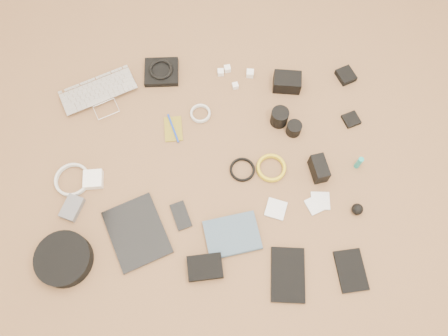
{
  "coord_description": "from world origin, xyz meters",
  "views": [
    {
      "loc": [
        0.02,
        -0.69,
        1.76
      ],
      "look_at": [
        0.05,
        -0.01,
        0.02
      ],
      "focal_mm": 35.0,
      "sensor_mm": 36.0,
      "label": 1
    }
  ],
  "objects_px": {
    "phone": "(181,216)",
    "paperback": "(237,255)",
    "tablet": "(137,232)",
    "headphone_case": "(64,259)",
    "laptop": "(102,99)",
    "dslr_camera": "(287,82)"
  },
  "relations": [
    {
      "from": "dslr_camera",
      "to": "phone",
      "type": "xyz_separation_m",
      "value": [
        -0.5,
        -0.6,
        -0.03
      ]
    },
    {
      "from": "laptop",
      "to": "tablet",
      "type": "xyz_separation_m",
      "value": [
        0.17,
        -0.63,
        -0.01
      ]
    },
    {
      "from": "tablet",
      "to": "headphone_case",
      "type": "height_order",
      "value": "headphone_case"
    },
    {
      "from": "headphone_case",
      "to": "paperback",
      "type": "height_order",
      "value": "headphone_case"
    },
    {
      "from": "dslr_camera",
      "to": "paperback",
      "type": "xyz_separation_m",
      "value": [
        -0.28,
        -0.78,
        -0.03
      ]
    },
    {
      "from": "laptop",
      "to": "headphone_case",
      "type": "relative_size",
      "value": 1.56
    },
    {
      "from": "phone",
      "to": "headphone_case",
      "type": "distance_m",
      "value": 0.49
    },
    {
      "from": "tablet",
      "to": "paperback",
      "type": "bearing_deg",
      "value": -37.38
    },
    {
      "from": "laptop",
      "to": "phone",
      "type": "relative_size",
      "value": 2.91
    },
    {
      "from": "laptop",
      "to": "dslr_camera",
      "type": "distance_m",
      "value": 0.86
    },
    {
      "from": "dslr_camera",
      "to": "tablet",
      "type": "height_order",
      "value": "dslr_camera"
    },
    {
      "from": "tablet",
      "to": "paperback",
      "type": "distance_m",
      "value": 0.42
    },
    {
      "from": "phone",
      "to": "paperback",
      "type": "xyz_separation_m",
      "value": [
        0.22,
        -0.17,
        0.01
      ]
    },
    {
      "from": "phone",
      "to": "paperback",
      "type": "relative_size",
      "value": 0.55
    },
    {
      "from": "paperback",
      "to": "headphone_case",
      "type": "bearing_deg",
      "value": 79.19
    },
    {
      "from": "laptop",
      "to": "headphone_case",
      "type": "xyz_separation_m",
      "value": [
        -0.11,
        -0.73,
        0.02
      ]
    },
    {
      "from": "dslr_camera",
      "to": "tablet",
      "type": "distance_m",
      "value": 0.95
    },
    {
      "from": "dslr_camera",
      "to": "phone",
      "type": "distance_m",
      "value": 0.78
    },
    {
      "from": "dslr_camera",
      "to": "paperback",
      "type": "bearing_deg",
      "value": -102.4
    },
    {
      "from": "phone",
      "to": "headphone_case",
      "type": "height_order",
      "value": "headphone_case"
    },
    {
      "from": "tablet",
      "to": "phone",
      "type": "distance_m",
      "value": 0.19
    },
    {
      "from": "laptop",
      "to": "paperback",
      "type": "relative_size",
      "value": 1.59
    }
  ]
}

